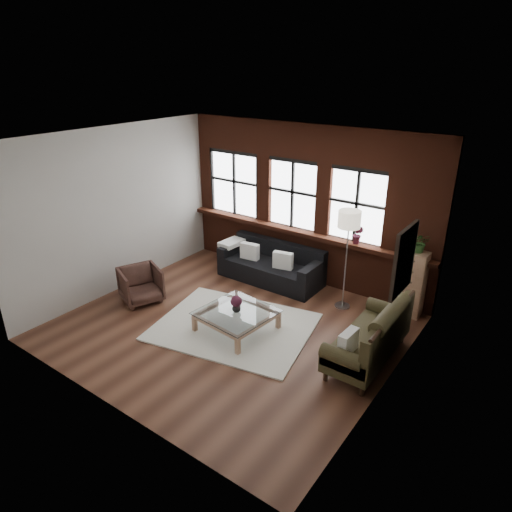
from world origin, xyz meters
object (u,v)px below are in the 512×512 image
Objects in this scene: dark_sofa at (271,263)px; drawer_chest at (414,284)px; coffee_table at (237,321)px; floor_lamp at (346,257)px; armchair at (141,285)px; vase at (236,308)px; vintage_settee at (369,333)px.

dark_sofa is 1.78× the size of drawer_chest.
coffee_table is 0.56× the size of floor_lamp.
drawer_chest reaches higher than armchair.
coffee_table is at bearing -72.39° from dark_sofa.
vase is at bearing -121.44° from floor_lamp.
armchair is 0.60× the size of drawer_chest.
dark_sofa is 1.84m from floor_lamp.
coffee_table is 7.11× the size of vase.
dark_sofa is at bearing 175.46° from floor_lamp.
floor_lamp reaches higher than vintage_settee.
floor_lamp reaches higher than armchair.
floor_lamp is (1.73, -0.14, 0.62)m from dark_sofa.
floor_lamp reaches higher than dark_sofa.
vintage_settee reaches higher than armchair.
vase is (-0.00, 0.00, 0.27)m from coffee_table.
armchair is (-1.52, -2.17, -0.06)m from dark_sofa.
dark_sofa is at bearing -11.64° from armchair.
vintage_settee is 1.75m from floor_lamp.
vintage_settee is 11.65× the size of vase.
dark_sofa is 13.68× the size of vase.
vintage_settee is 2.22m from coffee_table.
vintage_settee is at bearing -51.68° from floor_lamp.
floor_lamp is (-1.03, 1.31, 0.52)m from vintage_settee.
armchair reaches higher than vase.
vintage_settee is 0.91× the size of floor_lamp.
dark_sofa is 1.92× the size of coffee_table.
vintage_settee is 4.34m from armchair.
coffee_table is 2.28m from floor_lamp.
vase is 0.08× the size of floor_lamp.
dark_sofa is at bearing -172.98° from drawer_chest.
floor_lamp reaches higher than drawer_chest.
vintage_settee is 1.80m from drawer_chest.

